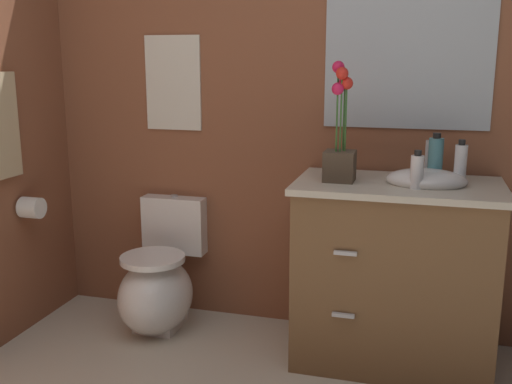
{
  "coord_description": "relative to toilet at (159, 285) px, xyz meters",
  "views": [
    {
      "loc": [
        0.63,
        -1.27,
        1.44
      ],
      "look_at": [
        -0.14,
        1.43,
        0.81
      ],
      "focal_mm": 41.94,
      "sensor_mm": 36.0,
      "label": 1
    }
  ],
  "objects": [
    {
      "name": "toilet",
      "position": [
        0.0,
        0.0,
        0.0
      ],
      "size": [
        0.38,
        0.59,
        0.69
      ],
      "color": "white",
      "rests_on": "ground_plane"
    },
    {
      "name": "vanity_cabinet",
      "position": [
        1.23,
        -0.03,
        0.21
      ],
      "size": [
        0.94,
        0.56,
        1.06
      ],
      "color": "brown",
      "rests_on": "ground_plane"
    },
    {
      "name": "soap_bottle",
      "position": [
        1.31,
        -0.13,
        0.72
      ],
      "size": [
        0.06,
        0.06,
        0.17
      ],
      "color": "white",
      "rests_on": "vanity_cabinet"
    },
    {
      "name": "wall_back",
      "position": [
        0.9,
        0.3,
        1.01
      ],
      "size": [
        4.32,
        0.05,
        2.5
      ],
      "primitive_type": "cube",
      "color": "brown",
      "rests_on": "ground_plane"
    },
    {
      "name": "hand_wash_bottle",
      "position": [
        1.5,
        0.04,
        0.73
      ],
      "size": [
        0.06,
        0.06,
        0.2
      ],
      "color": "white",
      "rests_on": "vanity_cabinet"
    },
    {
      "name": "wall_poster",
      "position": [
        0.0,
        0.27,
        1.06
      ],
      "size": [
        0.32,
        0.01,
        0.51
      ],
      "primitive_type": "cube",
      "color": "silver"
    },
    {
      "name": "wall_mirror",
      "position": [
        1.23,
        0.27,
        1.21
      ],
      "size": [
        0.8,
        0.01,
        0.7
      ],
      "primitive_type": "cube",
      "color": "#B2BCC6"
    },
    {
      "name": "lotion_bottle",
      "position": [
        1.39,
        0.08,
        0.74
      ],
      "size": [
        0.07,
        0.07,
        0.22
      ],
      "color": "teal",
      "rests_on": "vanity_cabinet"
    },
    {
      "name": "flower_vase",
      "position": [
        0.96,
        -0.06,
        0.81
      ],
      "size": [
        0.14,
        0.14,
        0.55
      ],
      "color": "#4C3D2D",
      "rests_on": "vanity_cabinet"
    },
    {
      "name": "toilet_paper_roll",
      "position": [
        -0.62,
        -0.2,
        0.44
      ],
      "size": [
        0.11,
        0.11,
        0.11
      ],
      "primitive_type": "cylinder",
      "rotation": [
        0.0,
        1.57,
        0.0
      ],
      "color": "white"
    }
  ]
}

